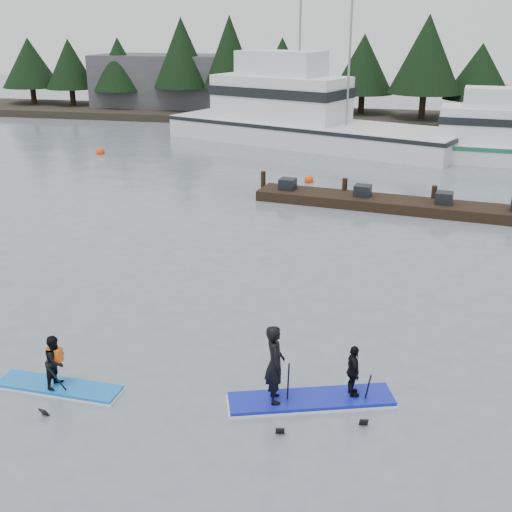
% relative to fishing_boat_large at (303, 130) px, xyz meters
% --- Properties ---
extents(ground, '(160.00, 160.00, 0.00)m').
position_rel_fishing_boat_large_xyz_m(ground, '(2.53, -31.26, -0.85)').
color(ground, slate).
rests_on(ground, ground).
extents(far_shore, '(70.00, 8.00, 0.60)m').
position_rel_fishing_boat_large_xyz_m(far_shore, '(2.53, 10.74, -0.55)').
color(far_shore, '#2D281E').
rests_on(far_shore, ground).
extents(treeline, '(60.00, 4.00, 8.00)m').
position_rel_fishing_boat_large_xyz_m(treeline, '(2.53, 10.74, -0.85)').
color(treeline, black).
rests_on(treeline, ground).
extents(waterfront_building, '(18.00, 6.00, 5.00)m').
position_rel_fishing_boat_large_xyz_m(waterfront_building, '(-11.47, 12.74, 1.65)').
color(waterfront_building, '#4C4C51').
rests_on(waterfront_building, ground).
extents(fishing_boat_large, '(20.59, 12.31, 10.99)m').
position_rel_fishing_boat_large_xyz_m(fishing_boat_large, '(0.00, 0.00, 0.00)').
color(fishing_boat_large, silver).
rests_on(fishing_boat_large, ground).
extents(floating_dock, '(13.59, 3.68, 0.45)m').
position_rel_fishing_boat_large_xyz_m(floating_dock, '(7.02, -15.23, -0.63)').
color(floating_dock, black).
rests_on(floating_dock, ground).
extents(buoy_a, '(0.52, 0.52, 0.52)m').
position_rel_fishing_boat_large_xyz_m(buoy_a, '(-11.64, -6.54, -0.85)').
color(buoy_a, '#FF420C').
rests_on(buoy_a, ground).
extents(buoy_b, '(0.48, 0.48, 0.48)m').
position_rel_fishing_boat_large_xyz_m(buoy_b, '(2.08, -11.05, -0.85)').
color(buoy_b, '#FF420C').
rests_on(buoy_b, ground).
extents(paddleboard_solo, '(2.88, 1.06, 1.81)m').
position_rel_fishing_boat_large_xyz_m(paddleboard_solo, '(-0.52, -31.78, -0.38)').
color(paddleboard_solo, blue).
rests_on(paddleboard_solo, ground).
extents(paddleboard_duo, '(3.64, 1.97, 2.36)m').
position_rel_fishing_boat_large_xyz_m(paddleboard_duo, '(4.93, -31.11, -0.24)').
color(paddleboard_duo, '#121CAC').
rests_on(paddleboard_duo, ground).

